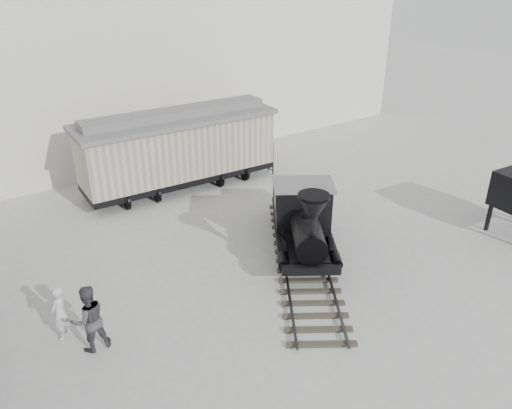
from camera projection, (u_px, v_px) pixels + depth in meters
ground at (334, 314)px, 14.52m from camera, size 90.00×90.00×0.00m
north_wall at (121, 49)px, 23.11m from camera, size 34.00×2.51×11.00m
locomotive at (303, 223)px, 17.17m from camera, size 6.39×8.38×3.10m
boxcar at (178, 147)px, 21.89m from camera, size 8.87×3.12×3.59m
visitor_a at (60, 313)px, 13.33m from camera, size 0.69×0.67×1.59m
visitor_b at (89, 319)px, 12.86m from camera, size 0.94×0.74×1.92m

